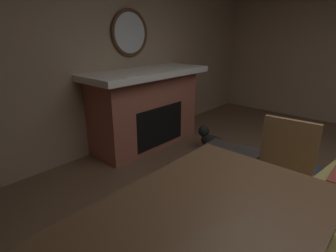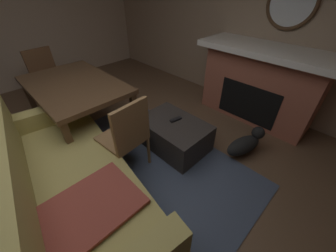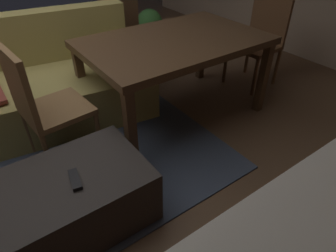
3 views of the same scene
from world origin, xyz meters
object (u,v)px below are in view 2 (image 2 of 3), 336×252
object	(u,v)px
couch	(66,188)
ottoman_coffee_table	(174,134)
small_dog	(245,144)
dining_table	(74,88)
fireplace	(260,84)
dining_chair_north	(1,124)
tv_remote	(176,119)
dining_chair_west	(126,134)
dining_chair_east	(47,74)
round_wall_mirror	(292,3)

from	to	relation	value
couch	ottoman_coffee_table	distance (m)	1.38
small_dog	dining_table	bearing A→B (deg)	31.03
couch	dining_table	bearing A→B (deg)	-31.02
fireplace	dining_chair_north	distance (m)	3.43
tv_remote	small_dog	bearing A→B (deg)	-138.06
fireplace	dining_chair_west	distance (m)	2.17
tv_remote	small_dog	xyz separation A→B (m)	(-0.77, -0.48, -0.22)
couch	tv_remote	world-z (taller)	couch
ottoman_coffee_table	dining_chair_east	xyz separation A→B (m)	(2.40, 0.67, 0.33)
ottoman_coffee_table	dining_chair_west	distance (m)	0.74
dining_chair_east	dining_chair_north	xyz separation A→B (m)	(-1.16, 0.89, 0.00)
fireplace	dining_chair_east	bearing A→B (deg)	37.41
dining_table	small_dog	distance (m)	2.37
dining_chair_west	dining_chair_north	distance (m)	1.47
couch	small_dog	xyz separation A→B (m)	(-0.81, -1.90, -0.13)
dining_table	dining_chair_north	xyz separation A→B (m)	(0.00, 0.89, -0.14)
tv_remote	dining_table	distance (m)	1.44
ottoman_coffee_table	round_wall_mirror	bearing A→B (deg)	-102.52
small_dog	dining_chair_east	bearing A→B (deg)	20.91
round_wall_mirror	tv_remote	bearing A→B (deg)	76.40
dining_table	dining_chair_north	size ratio (longest dim) A/B	1.66
fireplace	small_dog	size ratio (longest dim) A/B	3.24
couch	dining_chair_east	world-z (taller)	dining_chair_east
dining_chair_north	couch	bearing A→B (deg)	-171.07
couch	round_wall_mirror	bearing A→B (deg)	-98.19
dining_chair_east	dining_chair_north	bearing A→B (deg)	142.63
dining_chair_east	fireplace	bearing A→B (deg)	-142.59
round_wall_mirror	ottoman_coffee_table	size ratio (longest dim) A/B	0.73
fireplace	ottoman_coffee_table	xyz separation A→B (m)	(0.39, 1.46, -0.37)
ottoman_coffee_table	dining_chair_west	size ratio (longest dim) A/B	0.95
dining_chair_west	small_dog	bearing A→B (deg)	-124.79
couch	tv_remote	size ratio (longest dim) A/B	14.43
tv_remote	dining_table	world-z (taller)	dining_table
tv_remote	dining_chair_west	distance (m)	0.72
round_wall_mirror	dining_chair_west	world-z (taller)	round_wall_mirror
ottoman_coffee_table	dining_table	distance (m)	1.48
ottoman_coffee_table	dining_chair_north	distance (m)	2.02
couch	dining_chair_west	distance (m)	0.75
dining_table	dining_chair_west	distance (m)	1.17
ottoman_coffee_table	dining_table	world-z (taller)	dining_table
dining_chair_west	dining_chair_north	xyz separation A→B (m)	(1.16, 0.90, 0.00)
ottoman_coffee_table	dining_chair_east	distance (m)	2.51
dining_chair_east	small_dog	world-z (taller)	dining_chair_east
round_wall_mirror	tv_remote	distance (m)	2.11
couch	dining_chair_west	xyz separation A→B (m)	(0.02, -0.72, 0.22)
tv_remote	dining_chair_north	world-z (taller)	dining_chair_north
tv_remote	dining_chair_east	bearing A→B (deg)	26.97
fireplace	couch	world-z (taller)	fireplace
ottoman_coffee_table	tv_remote	bearing A→B (deg)	-67.87
fireplace	couch	bearing A→B (deg)	81.00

